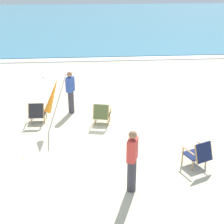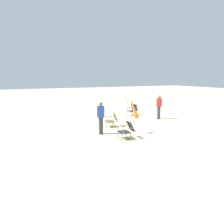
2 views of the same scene
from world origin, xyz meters
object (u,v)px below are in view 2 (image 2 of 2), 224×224
object	(u,v)px
umbrella_furled_orange	(133,108)
person_near_chairs	(159,107)
beach_chair_back_right	(133,109)
person_by_waterline	(101,118)
beach_chair_mid_center	(127,129)
beach_chair_far_center	(112,119)

from	to	relation	value
umbrella_furled_orange	person_near_chairs	xyz separation A→B (m)	(2.12, -3.32, -0.46)
beach_chair_back_right	person_near_chairs	size ratio (longest dim) A/B	0.51
person_by_waterline	beach_chair_mid_center	bearing A→B (deg)	-143.87
beach_chair_mid_center	person_by_waterline	bearing A→B (deg)	36.13
beach_chair_far_center	person_by_waterline	world-z (taller)	person_by_waterline
beach_chair_back_right	person_by_waterline	world-z (taller)	person_by_waterline
beach_chair_far_center	beach_chair_mid_center	distance (m)	2.28
beach_chair_far_center	beach_chair_mid_center	world-z (taller)	beach_chair_far_center
beach_chair_far_center	umbrella_furled_orange	bearing A→B (deg)	-165.33
umbrella_furled_orange	beach_chair_mid_center	bearing A→B (deg)	132.41
person_near_chairs	umbrella_furled_orange	bearing A→B (deg)	122.52
beach_chair_back_right	person_near_chairs	distance (m)	2.16
umbrella_furled_orange	person_by_waterline	xyz separation A→B (m)	(0.49, 1.58, -0.46)
beach_chair_mid_center	person_near_chairs	distance (m)	4.94
beach_chair_far_center	beach_chair_mid_center	size ratio (longest dim) A/B	1.02
beach_chair_far_center	beach_chair_back_right	distance (m)	3.81
beach_chair_far_center	person_near_chairs	bearing A→B (deg)	-82.03
beach_chair_mid_center	umbrella_furled_orange	size ratio (longest dim) A/B	0.40
beach_chair_mid_center	umbrella_furled_orange	world-z (taller)	umbrella_furled_orange
umbrella_furled_orange	person_near_chairs	size ratio (longest dim) A/B	1.22
beach_chair_far_center	beach_chair_mid_center	bearing A→B (deg)	172.06
beach_chair_far_center	beach_chair_back_right	world-z (taller)	beach_chair_back_right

